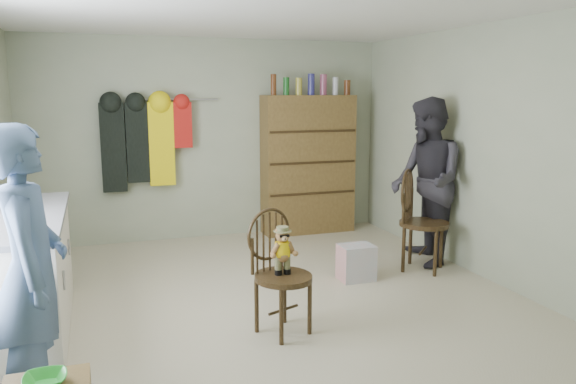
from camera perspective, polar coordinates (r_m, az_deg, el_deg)
name	(u,v)px	position (r m, az deg, el deg)	size (l,w,h in m)	color
ground_plane	(269,303)	(5.08, -1.97, -11.16)	(5.00, 5.00, 0.00)	beige
room_walls	(251,121)	(5.25, -3.79, 7.22)	(5.00, 5.00, 5.00)	#A8AE92
counter	(24,275)	(4.76, -25.26, -7.61)	(0.64, 1.86, 0.94)	silver
bowl	(45,380)	(2.88, -23.47, -17.15)	(0.19, 0.19, 0.05)	green
chair_front	(279,263)	(4.33, -0.90, -7.22)	(0.56, 0.56, 0.97)	#3E2B15
chair_far	(418,216)	(5.98, 13.08, -2.41)	(0.67, 0.67, 1.06)	#3E2B15
striped_bag	(356,262)	(5.64, 6.94, -7.12)	(0.34, 0.26, 0.35)	#E57972
person_left	(31,271)	(3.53, -24.67, -7.33)	(0.61, 0.40, 1.68)	#435A7C
person_right	(426,182)	(6.15, 13.86, 1.01)	(0.87, 0.68, 1.80)	#2D2B33
dresser	(308,164)	(7.37, 2.04, 2.90)	(1.20, 0.39, 2.07)	brown
coat_rack	(144,142)	(6.95, -14.46, 4.93)	(1.42, 0.12, 1.09)	#99999E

